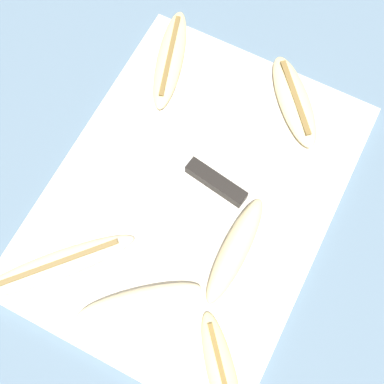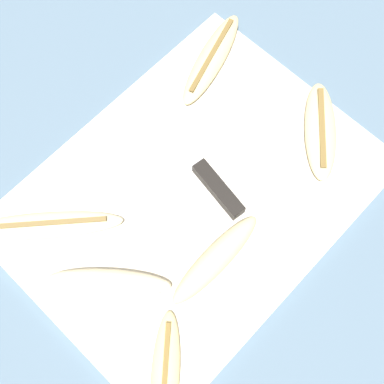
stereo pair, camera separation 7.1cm
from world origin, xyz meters
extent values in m
plane|color=slate|center=(0.00, 0.00, 0.00)|extent=(4.00, 4.00, 0.00)
cube|color=silver|center=(0.00, 0.00, 0.01)|extent=(0.48, 0.36, 0.01)
cube|color=black|center=(0.03, -0.02, 0.02)|extent=(0.03, 0.09, 0.02)
cube|color=#B7BABF|center=(0.05, 0.10, 0.01)|extent=(0.05, 0.16, 0.00)
ellipsoid|color=#EDD689|center=(-0.19, -0.14, 0.02)|extent=(0.14, 0.13, 0.02)
cube|color=olive|center=(-0.19, -0.14, 0.03)|extent=(0.10, 0.08, 0.00)
ellipsoid|color=beige|center=(0.19, -0.07, 0.02)|extent=(0.14, 0.13, 0.02)
cube|color=olive|center=(0.19, -0.07, 0.03)|extent=(0.10, 0.09, 0.00)
ellipsoid|color=beige|center=(-0.16, -0.01, 0.03)|extent=(0.13, 0.14, 0.03)
ellipsoid|color=beige|center=(-0.17, 0.11, 0.02)|extent=(0.18, 0.17, 0.02)
cube|color=olive|center=(-0.17, 0.11, 0.03)|extent=(0.13, 0.12, 0.00)
ellipsoid|color=beige|center=(0.17, 0.12, 0.02)|extent=(0.18, 0.09, 0.02)
cube|color=brown|center=(0.17, 0.12, 0.03)|extent=(0.13, 0.05, 0.00)
ellipsoid|color=beige|center=(-0.05, -0.09, 0.03)|extent=(0.15, 0.03, 0.04)
camera|label=1|loc=(-0.22, -0.11, 0.69)|focal=50.00mm
camera|label=2|loc=(-0.18, -0.17, 0.69)|focal=50.00mm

